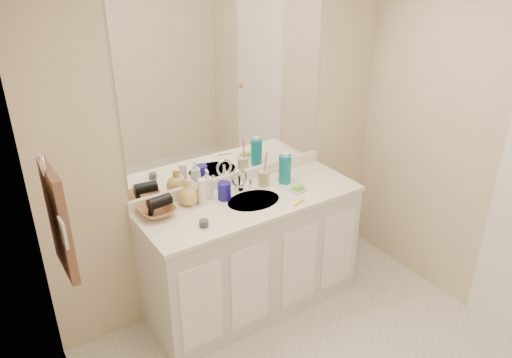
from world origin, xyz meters
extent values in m
cube|color=beige|center=(0.00, 1.30, 1.20)|extent=(2.60, 0.02, 2.40)
cube|color=beige|center=(-1.30, 0.00, 1.20)|extent=(0.02, 2.60, 2.40)
cube|color=silver|center=(0.00, 1.02, 0.42)|extent=(1.50, 0.55, 0.85)
cube|color=white|center=(0.00, 1.02, 0.86)|extent=(1.52, 0.57, 0.03)
cube|color=white|center=(0.00, 1.29, 0.92)|extent=(1.52, 0.03, 0.08)
cylinder|color=#B5AE9F|center=(0.00, 1.00, 0.87)|extent=(0.37, 0.37, 0.02)
cylinder|color=silver|center=(0.00, 1.18, 0.94)|extent=(0.02, 0.02, 0.11)
cube|color=white|center=(0.00, 1.29, 1.56)|extent=(1.48, 0.01, 1.20)
cylinder|color=navy|center=(-0.15, 1.13, 0.94)|extent=(0.10, 0.10, 0.12)
cylinder|color=tan|center=(0.18, 1.15, 0.93)|extent=(0.09, 0.09, 0.11)
cylinder|color=#F23F85|center=(0.19, 1.15, 1.03)|extent=(0.02, 0.04, 0.21)
cylinder|color=#0A7883|center=(0.33, 1.11, 0.98)|extent=(0.11, 0.11, 0.21)
cube|color=silver|center=(0.33, 0.95, 0.89)|extent=(0.12, 0.10, 0.01)
cube|color=#6CDC35|center=(0.33, 0.95, 0.90)|extent=(0.07, 0.05, 0.03)
cube|color=orange|center=(0.23, 0.81, 0.88)|extent=(0.10, 0.05, 0.00)
cylinder|color=#3C3C44|center=(-0.43, 0.90, 0.90)|extent=(0.06, 0.06, 0.04)
cylinder|color=white|center=(-0.30, 1.15, 0.97)|extent=(0.07, 0.07, 0.18)
imported|color=white|center=(-0.24, 1.21, 0.98)|extent=(0.09, 0.09, 0.21)
imported|color=#F1E5C4|center=(-0.36, 1.20, 0.96)|extent=(0.10, 0.10, 0.17)
imported|color=#E3BA58|center=(-0.38, 1.20, 0.97)|extent=(0.17, 0.17, 0.17)
imported|color=#97623D|center=(-0.61, 1.17, 0.91)|extent=(0.24, 0.24, 0.06)
cylinder|color=black|center=(-0.59, 1.17, 0.97)|extent=(0.16, 0.09, 0.07)
torus|color=silver|center=(-1.27, 0.77, 1.55)|extent=(0.01, 0.11, 0.11)
cube|color=#50342B|center=(-1.25, 0.77, 1.25)|extent=(0.04, 0.32, 0.55)
cube|color=silver|center=(-1.27, 0.57, 1.30)|extent=(0.01, 0.08, 0.13)
camera|label=1|loc=(-1.58, -1.43, 2.47)|focal=35.00mm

